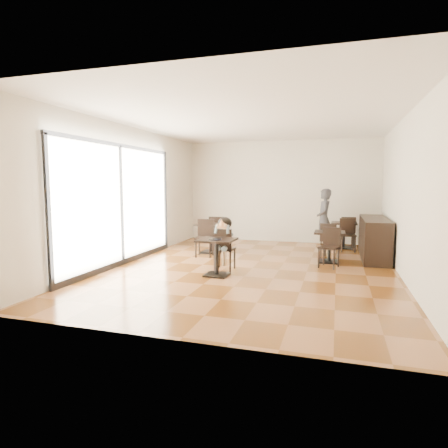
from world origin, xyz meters
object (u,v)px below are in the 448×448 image
at_px(chair_mid_a, 330,241).
at_px(chair_left_a, 218,233).
at_px(child, 225,244).
at_px(adult_patron, 324,219).
at_px(child_table, 217,257).
at_px(cafe_table_mid, 329,247).
at_px(chair_back_a, 347,232).
at_px(chair_back_b, 348,235).
at_px(chair_left_b, 204,238).
at_px(cafe_table_back, 344,235).
at_px(chair_mid_b, 329,248).
at_px(child_chair, 225,249).
at_px(cafe_table_left, 211,238).

height_order(chair_mid_a, chair_left_a, chair_left_a).
relative_size(child, adult_patron, 0.66).
xyz_separation_m(child_table, cafe_table_mid, (2.14, 1.99, -0.01)).
distance_m(cafe_table_mid, chair_left_a, 3.20).
bearing_deg(adult_patron, chair_back_a, 121.26).
height_order(child, chair_back_b, child).
relative_size(adult_patron, chair_mid_a, 1.94).
bearing_deg(chair_left_b, child, -61.35).
distance_m(adult_patron, cafe_table_back, 0.79).
xyz_separation_m(chair_mid_b, chair_back_b, (0.45, 2.17, 0.01)).
relative_size(adult_patron, chair_mid_b, 1.94).
relative_size(cafe_table_back, chair_back_a, 0.83).
height_order(child_chair, chair_left_b, chair_left_b).
xyz_separation_m(child_chair, cafe_table_left, (-0.92, 1.81, -0.06)).
relative_size(chair_left_b, chair_back_b, 1.05).
bearing_deg(chair_mid_b, chair_mid_a, 106.24).
distance_m(child_table, cafe_table_mid, 2.92).
bearing_deg(chair_mid_b, chair_left_b, -170.59).
relative_size(adult_patron, cafe_table_mid, 2.34).
bearing_deg(child_table, chair_back_b, 54.39).
distance_m(cafe_table_left, cafe_table_back, 3.86).
bearing_deg(chair_left_b, cafe_table_mid, -4.13).
bearing_deg(chair_back_b, child_table, -133.07).
height_order(child_table, chair_back_a, chair_back_a).
height_order(child_chair, cafe_table_left, child_chair).
xyz_separation_m(chair_left_a, chair_back_b, (3.51, 0.70, -0.02)).
xyz_separation_m(chair_back_a, chair_back_b, (0.00, -0.77, 0.00)).
xyz_separation_m(child_table, chair_mid_a, (2.14, 2.54, 0.06)).
xyz_separation_m(adult_patron, cafe_table_back, (0.55, 0.30, -0.48)).
xyz_separation_m(adult_patron, chair_left_b, (-2.86, -2.05, -0.38)).
bearing_deg(chair_left_b, chair_back_a, 28.73).
xyz_separation_m(chair_left_a, chair_back_a, (3.51, 1.48, -0.02)).
distance_m(cafe_table_back, chair_left_b, 4.15).
bearing_deg(adult_patron, child_chair, -37.79).
bearing_deg(adult_patron, cafe_table_left, -69.69).
height_order(chair_mid_a, chair_mid_b, same).
xyz_separation_m(cafe_table_back, chair_mid_b, (-0.35, -2.72, 0.07)).
bearing_deg(adult_patron, child_table, -34.10).
relative_size(chair_mid_b, chair_left_a, 0.93).
xyz_separation_m(cafe_table_mid, chair_mid_b, (0.00, -0.55, 0.07)).
bearing_deg(chair_mid_a, cafe_table_left, 19.66).
bearing_deg(chair_left_b, chair_back_b, 19.67).
distance_m(chair_mid_a, chair_left_b, 3.15).
relative_size(child_chair, chair_left_a, 0.96).
relative_size(chair_mid_b, chair_left_b, 0.93).
bearing_deg(child_table, chair_back_a, 59.45).
distance_m(chair_mid_a, chair_mid_b, 1.10).
bearing_deg(chair_left_a, child, 103.77).
height_order(cafe_table_left, chair_mid_a, chair_mid_a).
relative_size(child_chair, cafe_table_mid, 1.23).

